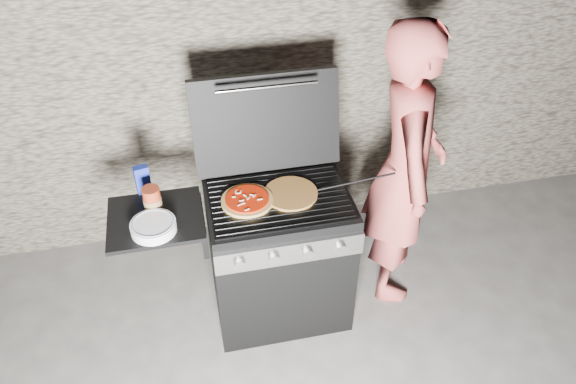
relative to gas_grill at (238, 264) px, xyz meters
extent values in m
plane|color=#484542|center=(0.25, 0.00, -0.46)|extent=(50.00, 50.00, 0.00)
cube|color=slate|center=(0.25, 1.05, 0.44)|extent=(8.00, 0.35, 1.80)
cylinder|color=gold|center=(0.32, 0.02, 0.46)|extent=(0.30, 0.30, 0.02)
cylinder|color=maroon|center=(-0.42, 0.06, 0.52)|extent=(0.11, 0.11, 0.15)
cube|color=navy|center=(-0.47, 0.23, 0.53)|extent=(0.09, 0.06, 0.17)
cylinder|color=white|center=(-0.43, -0.11, 0.47)|extent=(0.29, 0.29, 0.05)
imported|color=#AF4642|center=(1.03, 0.11, 0.46)|extent=(0.60, 0.76, 1.83)
cylinder|color=black|center=(0.67, 0.00, 0.50)|extent=(0.46, 0.05, 0.09)
camera|label=1|loc=(-0.20, -2.32, 2.41)|focal=35.00mm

